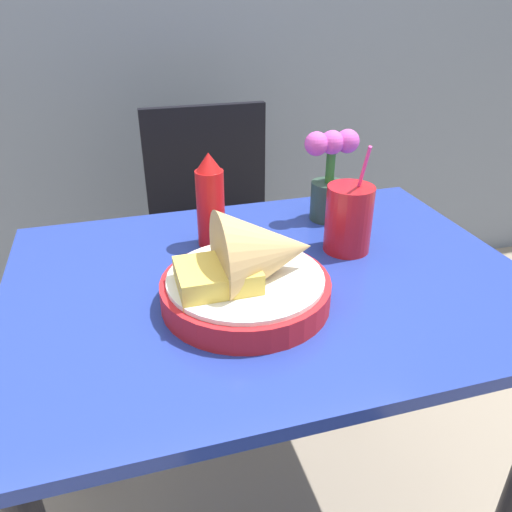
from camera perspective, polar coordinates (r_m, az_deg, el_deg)
dining_table at (r=1.02m, az=1.47°, el=-8.73°), size 0.97×0.72×0.78m
chair_far_window at (r=1.67m, az=-4.87°, el=3.21°), size 0.40×0.40×0.94m
food_basket at (r=0.84m, az=-0.34°, el=-1.84°), size 0.29×0.29×0.17m
ketchup_bottle at (r=1.03m, az=-5.24°, el=6.22°), size 0.06×0.06×0.20m
drink_cup at (r=1.03m, az=10.51°, el=3.97°), size 0.10×0.10×0.23m
flower_vase at (r=1.16m, az=8.41°, el=9.00°), size 0.13×0.08×0.21m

